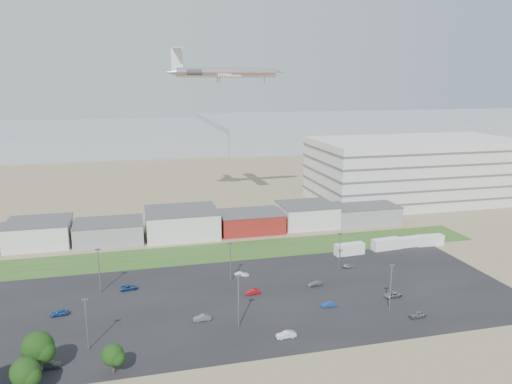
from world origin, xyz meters
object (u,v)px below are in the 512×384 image
object	(u,v)px
airliner	(227,73)
parked_car_1	(329,304)
parked_car_7	(253,292)
box_trailer_a	(349,249)
parked_car_2	(418,315)
parked_car_0	(393,295)
parked_car_5	(59,313)
parked_car_10	(50,364)
parked_car_4	(202,318)
parked_car_12	(315,284)
parked_car_13	(286,335)
parked_car_11	(242,274)
parked_car_8	(348,266)
parked_car_9	(129,287)

from	to	relation	value
airliner	parked_car_1	xyz separation A→B (m)	(4.35, -90.22, -49.95)
parked_car_1	parked_car_7	size ratio (longest dim) A/B	0.94
box_trailer_a	parked_car_2	distance (m)	38.75
parked_car_0	parked_car_5	distance (m)	72.21
parked_car_5	parked_car_10	xyz separation A→B (m)	(0.92, -19.95, -0.04)
parked_car_2	parked_car_5	bearing A→B (deg)	-110.72
airliner	parked_car_4	world-z (taller)	airliner
parked_car_2	parked_car_12	distance (m)	25.19
parked_car_0	parked_car_12	xyz separation A→B (m)	(-14.84, 10.20, 0.00)
parked_car_12	parked_car_13	world-z (taller)	parked_car_13
parked_car_1	parked_car_7	xyz separation A→B (m)	(-14.36, 10.28, 0.03)
parked_car_1	parked_car_12	world-z (taller)	parked_car_12
parked_car_5	parked_car_10	size ratio (longest dim) A/B	0.91
parked_car_11	parked_car_13	size ratio (longest dim) A/B	0.90
parked_car_12	parked_car_0	bearing A→B (deg)	48.30
parked_car_4	parked_car_13	distance (m)	18.01
parked_car_2	parked_car_13	world-z (taller)	parked_car_13
parked_car_0	parked_car_1	xyz separation A→B (m)	(-15.84, -1.04, -0.01)
parked_car_0	box_trailer_a	bearing A→B (deg)	170.05
parked_car_0	parked_car_11	size ratio (longest dim) A/B	1.16
parked_car_12	box_trailer_a	bearing A→B (deg)	129.47
parked_car_7	parked_car_10	bearing A→B (deg)	-69.08
parked_car_4	box_trailer_a	bearing A→B (deg)	118.42
parked_car_11	box_trailer_a	bearing A→B (deg)	-72.76
parked_car_5	parked_car_12	size ratio (longest dim) A/B	0.94
parked_car_8	parked_car_5	bearing A→B (deg)	104.62
box_trailer_a	parked_car_9	size ratio (longest dim) A/B	2.08
parked_car_1	parked_car_9	xyz separation A→B (m)	(-41.79, 19.80, 0.02)
box_trailer_a	parked_car_1	size ratio (longest dim) A/B	2.53
parked_car_5	parked_car_13	size ratio (longest dim) A/B	0.95
parked_car_1	parked_car_0	bearing A→B (deg)	95.57
parked_car_0	parked_car_9	distance (m)	60.60
parked_car_2	parked_car_5	world-z (taller)	parked_car_2
parked_car_9	parked_car_12	size ratio (longest dim) A/B	1.05
parked_car_0	parked_car_4	world-z (taller)	parked_car_4
parked_car_12	parked_car_2	bearing A→B (deg)	28.92
parked_car_10	parked_car_8	bearing A→B (deg)	-61.28
parked_car_9	parked_car_0	bearing A→B (deg)	-114.24
parked_car_9	parked_car_12	xyz separation A→B (m)	(42.79, -8.56, -0.01)
box_trailer_a	parked_car_10	xyz separation A→B (m)	(-73.20, -39.66, -1.01)
box_trailer_a	parked_car_13	world-z (taller)	box_trailer_a
parked_car_7	parked_car_2	bearing A→B (deg)	51.54
parked_car_5	parked_car_9	world-z (taller)	parked_car_5
parked_car_1	parked_car_8	distance (m)	24.34
parked_car_2	parked_car_13	size ratio (longest dim) A/B	0.96
parked_car_12	parked_car_13	distance (m)	25.77
parked_car_0	parked_car_13	size ratio (longest dim) A/B	1.05
parked_car_2	parked_car_9	size ratio (longest dim) A/B	0.90
parked_car_0	parked_car_12	world-z (taller)	parked_car_12
box_trailer_a	parked_car_5	distance (m)	76.70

